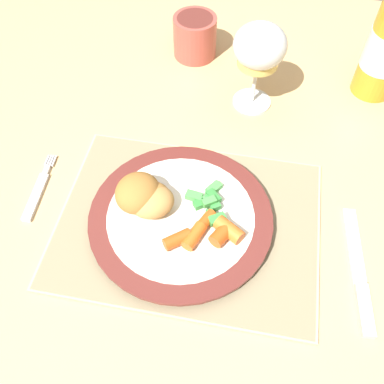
{
  "coord_description": "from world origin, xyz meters",
  "views": [
    {
      "loc": [
        0.12,
        -0.46,
        1.28
      ],
      "look_at": [
        0.06,
        -0.11,
        0.78
      ],
      "focal_mm": 40.0,
      "sensor_mm": 36.0,
      "label": 1
    }
  ],
  "objects_px": {
    "fork": "(38,192)",
    "wine_glass": "(260,49)",
    "table_knife": "(360,279)",
    "dining_table": "(173,178)",
    "drinking_cup": "(195,36)",
    "dinner_plate": "(181,219)"
  },
  "relations": [
    {
      "from": "dining_table",
      "to": "drinking_cup",
      "type": "height_order",
      "value": "drinking_cup"
    },
    {
      "from": "fork",
      "to": "drinking_cup",
      "type": "height_order",
      "value": "drinking_cup"
    },
    {
      "from": "dining_table",
      "to": "fork",
      "type": "relative_size",
      "value": 10.04
    },
    {
      "from": "table_knife",
      "to": "drinking_cup",
      "type": "relative_size",
      "value": 2.29
    },
    {
      "from": "dinner_plate",
      "to": "fork",
      "type": "bearing_deg",
      "value": 175.95
    },
    {
      "from": "fork",
      "to": "wine_glass",
      "type": "relative_size",
      "value": 0.82
    },
    {
      "from": "wine_glass",
      "to": "drinking_cup",
      "type": "xyz_separation_m",
      "value": [
        -0.13,
        0.12,
        -0.07
      ]
    },
    {
      "from": "table_knife",
      "to": "wine_glass",
      "type": "bearing_deg",
      "value": 119.14
    },
    {
      "from": "dinner_plate",
      "to": "drinking_cup",
      "type": "height_order",
      "value": "drinking_cup"
    },
    {
      "from": "table_knife",
      "to": "wine_glass",
      "type": "distance_m",
      "value": 0.38
    },
    {
      "from": "dining_table",
      "to": "drinking_cup",
      "type": "xyz_separation_m",
      "value": [
        -0.01,
        0.25,
        0.12
      ]
    },
    {
      "from": "wine_glass",
      "to": "drinking_cup",
      "type": "relative_size",
      "value": 1.87
    },
    {
      "from": "dining_table",
      "to": "dinner_plate",
      "type": "xyz_separation_m",
      "value": [
        0.05,
        -0.14,
        0.1
      ]
    },
    {
      "from": "dining_table",
      "to": "wine_glass",
      "type": "height_order",
      "value": "wine_glass"
    },
    {
      "from": "wine_glass",
      "to": "table_knife",
      "type": "bearing_deg",
      "value": -60.86
    },
    {
      "from": "table_knife",
      "to": "dinner_plate",
      "type": "bearing_deg",
      "value": 170.73
    },
    {
      "from": "dining_table",
      "to": "wine_glass",
      "type": "xyz_separation_m",
      "value": [
        0.12,
        0.13,
        0.2
      ]
    },
    {
      "from": "fork",
      "to": "wine_glass",
      "type": "bearing_deg",
      "value": 41.01
    },
    {
      "from": "drinking_cup",
      "to": "dinner_plate",
      "type": "bearing_deg",
      "value": -82.44
    },
    {
      "from": "table_knife",
      "to": "drinking_cup",
      "type": "bearing_deg",
      "value": 124.8
    },
    {
      "from": "dinner_plate",
      "to": "table_knife",
      "type": "relative_size",
      "value": 1.37
    },
    {
      "from": "dining_table",
      "to": "fork",
      "type": "bearing_deg",
      "value": -144.92
    }
  ]
}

